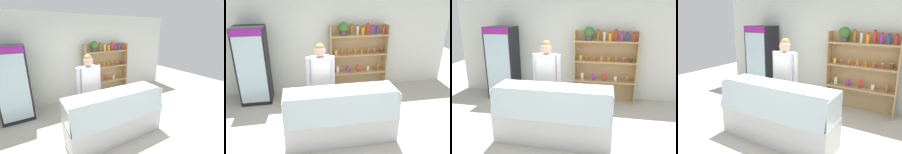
% 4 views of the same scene
% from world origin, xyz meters
% --- Properties ---
extents(ground_plane, '(12.00, 12.00, 0.00)m').
position_xyz_m(ground_plane, '(0.00, 0.00, 0.00)').
color(ground_plane, '#B7B2A3').
extents(back_wall, '(6.80, 0.10, 2.70)m').
position_xyz_m(back_wall, '(0.00, 2.31, 1.35)').
color(back_wall, silver).
rests_on(back_wall, ground).
extents(drinks_fridge, '(0.72, 0.61, 1.89)m').
position_xyz_m(drinks_fridge, '(-1.97, 1.85, 0.95)').
color(drinks_fridge, black).
rests_on(drinks_fridge, ground).
extents(shelving_unit, '(1.55, 0.29, 1.91)m').
position_xyz_m(shelving_unit, '(0.67, 2.05, 1.08)').
color(shelving_unit, tan).
rests_on(shelving_unit, ground).
extents(deli_display_case, '(2.06, 0.71, 1.01)m').
position_xyz_m(deli_display_case, '(-0.17, 0.01, 0.31)').
color(deli_display_case, silver).
rests_on(deli_display_case, ground).
extents(shop_clerk, '(0.58, 0.25, 1.72)m').
position_xyz_m(shop_clerk, '(-0.45, 0.68, 1.02)').
color(shop_clerk, '#2D2D38').
rests_on(shop_clerk, ground).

